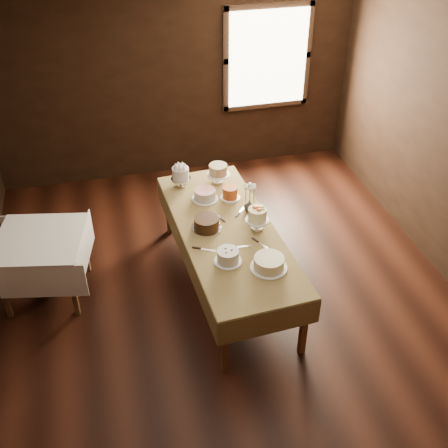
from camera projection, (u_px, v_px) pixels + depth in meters
floor at (228, 306)px, 5.86m from camera, size 5.00×6.00×0.01m
ceiling at (230, 45)px, 4.21m from camera, size 5.00×6.00×0.01m
wall_back at (174, 79)px, 7.39m from camera, size 5.00×0.02×2.80m
window at (268, 58)px, 7.48m from camera, size 1.10×0.05×1.30m
display_table at (227, 234)px, 5.73m from camera, size 1.12×2.53×0.77m
side_table at (40, 245)px, 5.65m from camera, size 1.04×1.04×0.75m
cake_meringue at (181, 177)px, 6.32m from camera, size 0.25×0.25×0.25m
cake_speckled at (218, 174)px, 6.40m from camera, size 0.27×0.27×0.24m
cake_lattice at (205, 195)px, 6.12m from camera, size 0.30×0.30×0.11m
cake_caramel at (230, 193)px, 6.13m from camera, size 0.22×0.22×0.14m
cake_chocolate at (207, 223)px, 5.68m from camera, size 0.37×0.37×0.12m
cake_flowers at (257, 219)px, 5.65m from camera, size 0.26×0.26×0.26m
cake_swirl at (228, 257)px, 5.23m from camera, size 0.27×0.27×0.14m
cake_cream at (269, 263)px, 5.16m from camera, size 0.36×0.36×0.12m
cake_server_a at (244, 246)px, 5.46m from camera, size 0.24×0.04×0.01m
cake_server_b at (263, 246)px, 5.47m from camera, size 0.13×0.23×0.01m
cake_server_c at (216, 214)px, 5.91m from camera, size 0.12×0.23×0.01m
cake_server_d at (242, 209)px, 5.99m from camera, size 0.18×0.20×0.01m
cake_server_e at (208, 250)px, 5.41m from camera, size 0.22×0.13×0.01m
flower_vase at (250, 206)px, 5.93m from camera, size 0.12×0.12×0.13m
flower_bouquet at (250, 192)px, 5.82m from camera, size 0.14×0.14×0.20m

